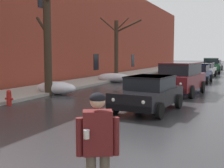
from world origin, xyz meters
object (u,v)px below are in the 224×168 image
object	(u,v)px
suv_maroon_parked_kerbside_close	(181,77)
pedestrian_with_coffee	(98,142)
bare_tree_mid_block	(117,47)
bare_tree_second_along_sidewalk	(46,31)
sedan_black_approaching_near_lane	(149,92)
fire_hydrant	(9,98)
sedan_grey_at_far_intersection	(215,65)
suv_green_queued_behind_truck	(211,65)
sedan_darkblue_parked_kerbside_mid	(198,73)
sedan_white_parked_far_down_block	(205,69)

from	to	relation	value
suv_maroon_parked_kerbside_close	pedestrian_with_coffee	bearing A→B (deg)	-84.22
bare_tree_mid_block	bare_tree_second_along_sidewalk	bearing A→B (deg)	-90.52
sedan_black_approaching_near_lane	fire_hydrant	distance (m)	6.24
pedestrian_with_coffee	bare_tree_mid_block	bearing A→B (deg)	112.17
sedan_grey_at_far_intersection	pedestrian_with_coffee	xyz separation A→B (m)	(1.77, -41.35, 0.28)
sedan_black_approaching_near_lane	suv_maroon_parked_kerbside_close	size ratio (longest dim) A/B	0.85
suv_green_queued_behind_truck	sedan_grey_at_far_intersection	bearing A→B (deg)	91.32
sedan_darkblue_parked_kerbside_mid	sedan_grey_at_far_intersection	bearing A→B (deg)	90.95
pedestrian_with_coffee	bare_tree_second_along_sidewalk	bearing A→B (deg)	129.50
sedan_black_approaching_near_lane	sedan_grey_at_far_intersection	distance (m)	33.67
sedan_white_parked_far_down_block	fire_hydrant	world-z (taller)	sedan_white_parked_far_down_block
bare_tree_second_along_sidewalk	bare_tree_mid_block	distance (m)	9.80
sedan_white_parked_far_down_block	sedan_black_approaching_near_lane	bearing A→B (deg)	-89.93
bare_tree_second_along_sidewalk	pedestrian_with_coffee	distance (m)	12.90
bare_tree_mid_block	suv_green_queued_behind_truck	world-z (taller)	bare_tree_mid_block
suv_green_queued_behind_truck	fire_hydrant	world-z (taller)	suv_green_queued_behind_truck
suv_maroon_parked_kerbside_close	suv_green_queued_behind_truck	xyz separation A→B (m)	(-0.25, 20.10, -0.00)
bare_tree_second_along_sidewalk	suv_green_queued_behind_truck	world-z (taller)	bare_tree_second_along_sidewalk
sedan_white_parked_far_down_block	pedestrian_with_coffee	world-z (taller)	pedestrian_with_coffee
sedan_black_approaching_near_lane	fire_hydrant	world-z (taller)	sedan_black_approaching_near_lane
sedan_black_approaching_near_lane	sedan_white_parked_far_down_block	xyz separation A→B (m)	(-0.02, 19.44, 0.00)
bare_tree_second_along_sidewalk	sedan_black_approaching_near_lane	xyz separation A→B (m)	(6.50, -2.08, -2.79)
sedan_grey_at_far_intersection	suv_maroon_parked_kerbside_close	bearing A→B (deg)	-89.12
bare_tree_second_along_sidewalk	pedestrian_with_coffee	size ratio (longest dim) A/B	3.94
bare_tree_second_along_sidewalk	suv_maroon_parked_kerbside_close	distance (m)	7.99
bare_tree_mid_block	suv_green_queued_behind_truck	size ratio (longest dim) A/B	1.12
pedestrian_with_coffee	sedan_white_parked_far_down_block	bearing A→B (deg)	93.31
suv_maroon_parked_kerbside_close	sedan_grey_at_far_intersection	size ratio (longest dim) A/B	1.12
sedan_grey_at_far_intersection	bare_tree_second_along_sidewalk	bearing A→B (deg)	-101.23
sedan_white_parked_far_down_block	sedan_grey_at_far_intersection	bearing A→B (deg)	90.82
sedan_black_approaching_near_lane	suv_maroon_parked_kerbside_close	xyz separation A→B (m)	(0.20, 5.60, 0.24)
bare_tree_mid_block	fire_hydrant	world-z (taller)	bare_tree_mid_block
suv_maroon_parked_kerbside_close	suv_green_queued_behind_truck	world-z (taller)	same
bare_tree_second_along_sidewalk	sedan_black_approaching_near_lane	bearing A→B (deg)	-17.72
suv_maroon_parked_kerbside_close	pedestrian_with_coffee	distance (m)	13.35
bare_tree_mid_block	suv_maroon_parked_kerbside_close	distance (m)	9.30
suv_maroon_parked_kerbside_close	sedan_darkblue_parked_kerbside_mid	world-z (taller)	suv_maroon_parked_kerbside_close
bare_tree_mid_block	sedan_grey_at_far_intersection	size ratio (longest dim) A/B	1.26
suv_maroon_parked_kerbside_close	bare_tree_second_along_sidewalk	bearing A→B (deg)	-152.31
sedan_black_approaching_near_lane	sedan_darkblue_parked_kerbside_mid	bearing A→B (deg)	89.51
bare_tree_second_along_sidewalk	sedan_grey_at_far_intersection	distance (m)	32.33
sedan_black_approaching_near_lane	suv_maroon_parked_kerbside_close	world-z (taller)	suv_maroon_parked_kerbside_close
bare_tree_mid_block	pedestrian_with_coffee	xyz separation A→B (m)	(7.96, -19.54, -1.84)
sedan_white_parked_far_down_block	pedestrian_with_coffee	xyz separation A→B (m)	(1.57, -27.13, 0.28)
bare_tree_second_along_sidewalk	suv_maroon_parked_kerbside_close	bearing A→B (deg)	27.69
sedan_grey_at_far_intersection	fire_hydrant	world-z (taller)	sedan_grey_at_far_intersection
bare_tree_mid_block	sedan_darkblue_parked_kerbside_mid	distance (m)	7.00
sedan_white_parked_far_down_block	suv_maroon_parked_kerbside_close	bearing A→B (deg)	-89.07
sedan_darkblue_parked_kerbside_mid	fire_hydrant	distance (m)	15.86
bare_tree_second_along_sidewalk	pedestrian_with_coffee	world-z (taller)	bare_tree_second_along_sidewalk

